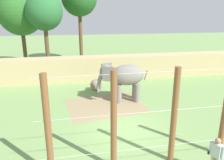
% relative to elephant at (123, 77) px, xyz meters
% --- Properties ---
extents(ground_plane, '(120.00, 120.00, 0.00)m').
position_rel_elephant_xyz_m(ground_plane, '(-0.95, -4.21, -1.82)').
color(ground_plane, '#759956').
extents(dirt_patch, '(5.63, 4.82, 0.01)m').
position_rel_elephant_xyz_m(dirt_patch, '(-1.44, -0.65, -1.82)').
color(dirt_patch, '#937F5B').
rests_on(dirt_patch, ground).
extents(embankment_wall, '(36.00, 1.80, 2.24)m').
position_rel_elephant_xyz_m(embankment_wall, '(-0.95, 5.94, -0.70)').
color(embankment_wall, tan).
rests_on(embankment_wall, ground).
extents(elephant, '(3.71, 1.56, 2.75)m').
position_rel_elephant_xyz_m(elephant, '(0.00, 0.00, 0.00)').
color(elephant, gray).
rests_on(elephant, ground).
extents(enrichment_ball, '(0.99, 0.99, 0.99)m').
position_rel_elephant_xyz_m(enrichment_ball, '(-1.66, 2.59, -1.32)').
color(enrichment_ball, gray).
rests_on(enrichment_ball, ground).
extents(cable_fence, '(8.33, 0.25, 4.15)m').
position_rel_elephant_xyz_m(cable_fence, '(-0.92, -7.11, 0.26)').
color(cable_fence, brown).
rests_on(cable_fence, ground).
extents(zookeeper, '(0.38, 0.55, 1.67)m').
position_rel_elephant_xyz_m(zookeeper, '(1.57, -8.35, -0.89)').
color(zookeeper, tan).
rests_on(zookeeper, ground).
extents(tree_far_left, '(3.84, 3.84, 8.40)m').
position_rel_elephant_xyz_m(tree_far_left, '(-6.05, 10.50, 4.51)').
color(tree_far_left, brown).
rests_on(tree_far_left, ground).
extents(tree_behind_wall, '(5.11, 5.11, 9.10)m').
position_rel_elephant_xyz_m(tree_behind_wall, '(-8.81, 12.68, 4.57)').
color(tree_behind_wall, brown).
rests_on(tree_behind_wall, ground).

